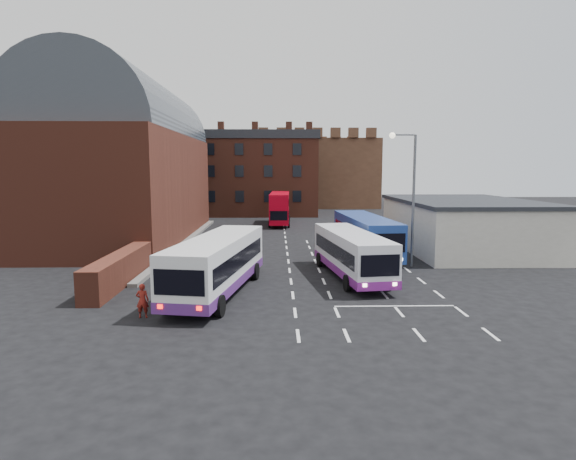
{
  "coord_description": "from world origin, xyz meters",
  "views": [
    {
      "loc": [
        -0.88,
        -26.22,
        6.82
      ],
      "look_at": [
        0.0,
        10.0,
        2.2
      ],
      "focal_mm": 30.0,
      "sensor_mm": 36.0,
      "label": 1
    }
  ],
  "objects_px": {
    "bus_white_inbound": "(351,251)",
    "pedestrian_beige": "(193,290)",
    "pedestrian_red": "(142,301)",
    "street_lamp": "(409,187)",
    "bus_blue": "(365,233)",
    "bus_red_double": "(280,208)",
    "bus_white_outbound": "(218,261)"
  },
  "relations": [
    {
      "from": "pedestrian_beige",
      "to": "street_lamp",
      "type": "bearing_deg",
      "value": -139.53
    },
    {
      "from": "street_lamp",
      "to": "pedestrian_red",
      "type": "height_order",
      "value": "street_lamp"
    },
    {
      "from": "bus_white_inbound",
      "to": "pedestrian_beige",
      "type": "height_order",
      "value": "bus_white_inbound"
    },
    {
      "from": "bus_white_inbound",
      "to": "bus_red_double",
      "type": "distance_m",
      "value": 29.24
    },
    {
      "from": "street_lamp",
      "to": "pedestrian_beige",
      "type": "height_order",
      "value": "street_lamp"
    },
    {
      "from": "bus_blue",
      "to": "bus_white_outbound",
      "type": "bearing_deg",
      "value": 42.75
    },
    {
      "from": "bus_white_inbound",
      "to": "street_lamp",
      "type": "distance_m",
      "value": 6.79
    },
    {
      "from": "bus_blue",
      "to": "street_lamp",
      "type": "relative_size",
      "value": 1.27
    },
    {
      "from": "bus_blue",
      "to": "bus_red_double",
      "type": "bearing_deg",
      "value": -77.69
    },
    {
      "from": "bus_white_inbound",
      "to": "pedestrian_beige",
      "type": "bearing_deg",
      "value": 26.66
    },
    {
      "from": "bus_white_outbound",
      "to": "street_lamp",
      "type": "bearing_deg",
      "value": 39.73
    },
    {
      "from": "bus_white_outbound",
      "to": "bus_white_inbound",
      "type": "bearing_deg",
      "value": 35.33
    },
    {
      "from": "pedestrian_beige",
      "to": "bus_red_double",
      "type": "bearing_deg",
      "value": -92.11
    },
    {
      "from": "bus_red_double",
      "to": "pedestrian_beige",
      "type": "relative_size",
      "value": 6.05
    },
    {
      "from": "bus_blue",
      "to": "street_lamp",
      "type": "height_order",
      "value": "street_lamp"
    },
    {
      "from": "street_lamp",
      "to": "bus_white_outbound",
      "type": "bearing_deg",
      "value": -150.18
    },
    {
      "from": "pedestrian_red",
      "to": "pedestrian_beige",
      "type": "distance_m",
      "value": 2.77
    },
    {
      "from": "street_lamp",
      "to": "pedestrian_beige",
      "type": "xyz_separation_m",
      "value": [
        -13.36,
        -9.37,
        -4.78
      ]
    },
    {
      "from": "bus_red_double",
      "to": "bus_white_inbound",
      "type": "bearing_deg",
      "value": 100.16
    },
    {
      "from": "bus_red_double",
      "to": "street_lamp",
      "type": "relative_size",
      "value": 1.06
    },
    {
      "from": "bus_white_inbound",
      "to": "pedestrian_beige",
      "type": "relative_size",
      "value": 6.65
    },
    {
      "from": "bus_white_outbound",
      "to": "bus_blue",
      "type": "height_order",
      "value": "bus_blue"
    },
    {
      "from": "bus_white_outbound",
      "to": "pedestrian_red",
      "type": "bearing_deg",
      "value": -115.02
    },
    {
      "from": "bus_white_outbound",
      "to": "pedestrian_beige",
      "type": "bearing_deg",
      "value": -103.69
    },
    {
      "from": "bus_white_outbound",
      "to": "street_lamp",
      "type": "distance_m",
      "value": 14.74
    },
    {
      "from": "bus_blue",
      "to": "pedestrian_beige",
      "type": "height_order",
      "value": "bus_blue"
    },
    {
      "from": "bus_white_inbound",
      "to": "bus_blue",
      "type": "height_order",
      "value": "bus_blue"
    },
    {
      "from": "street_lamp",
      "to": "pedestrian_red",
      "type": "relative_size",
      "value": 5.77
    },
    {
      "from": "bus_white_outbound",
      "to": "bus_white_inbound",
      "type": "distance_m",
      "value": 8.75
    },
    {
      "from": "bus_red_double",
      "to": "street_lamp",
      "type": "distance_m",
      "value": 27.27
    },
    {
      "from": "bus_blue",
      "to": "pedestrian_red",
      "type": "bearing_deg",
      "value": 44.87
    },
    {
      "from": "street_lamp",
      "to": "pedestrian_beige",
      "type": "bearing_deg",
      "value": -144.95
    }
  ]
}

